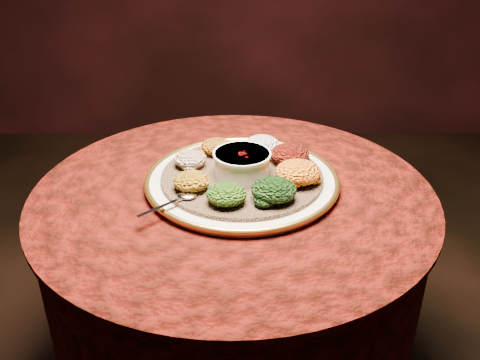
{
  "coord_description": "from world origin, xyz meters",
  "views": [
    {
      "loc": [
        0.01,
        -1.1,
        1.37
      ],
      "look_at": [
        0.02,
        0.01,
        0.76
      ],
      "focal_mm": 40.0,
      "sensor_mm": 36.0,
      "label": 1
    }
  ],
  "objects": [
    {
      "name": "portion_kik",
      "position": [
        -0.09,
        -0.04,
        0.78
      ],
      "size": [
        0.08,
        0.08,
        0.04
      ],
      "primitive_type": "ellipsoid",
      "color": "#A2640E",
      "rests_on": "injera"
    },
    {
      "name": "injera",
      "position": [
        0.02,
        0.03,
        0.76
      ],
      "size": [
        0.48,
        0.48,
        0.01
      ],
      "primitive_type": "cylinder",
      "rotation": [
        0.0,
        0.0,
        -0.27
      ],
      "color": "#896444",
      "rests_on": "platter"
    },
    {
      "name": "platter",
      "position": [
        0.02,
        0.03,
        0.75
      ],
      "size": [
        0.53,
        0.53,
        0.02
      ],
      "rotation": [
        0.0,
        0.0,
        -0.19
      ],
      "color": "beige",
      "rests_on": "table"
    },
    {
      "name": "portion_kitfo",
      "position": [
        0.14,
        0.09,
        0.79
      ],
      "size": [
        0.1,
        0.09,
        0.05
      ],
      "primitive_type": "ellipsoid",
      "color": "black",
      "rests_on": "injera"
    },
    {
      "name": "portion_tikil",
      "position": [
        0.15,
        -0.01,
        0.79
      ],
      "size": [
        0.11,
        0.1,
        0.05
      ],
      "primitive_type": "ellipsoid",
      "color": "#AC710E",
      "rests_on": "injera"
    },
    {
      "name": "spoon",
      "position": [
        -0.11,
        -0.09,
        0.77
      ],
      "size": [
        0.12,
        0.11,
        0.01
      ],
      "rotation": [
        0.0,
        0.0,
        -2.41
      ],
      "color": "silver",
      "rests_on": "injera"
    },
    {
      "name": "portion_shiro",
      "position": [
        -0.04,
        0.15,
        0.78
      ],
      "size": [
        0.08,
        0.08,
        0.04
      ],
      "primitive_type": "ellipsoid",
      "color": "#926411",
      "rests_on": "injera"
    },
    {
      "name": "portion_ayib",
      "position": [
        0.07,
        0.15,
        0.78
      ],
      "size": [
        0.09,
        0.09,
        0.04
      ],
      "primitive_type": "ellipsoid",
      "color": "white",
      "rests_on": "injera"
    },
    {
      "name": "portion_timatim",
      "position": [
        -0.11,
        0.07,
        0.78
      ],
      "size": [
        0.08,
        0.08,
        0.04
      ],
      "primitive_type": "ellipsoid",
      "color": "maroon",
      "rests_on": "injera"
    },
    {
      "name": "portion_mixveg",
      "position": [
        -0.01,
        -0.1,
        0.78
      ],
      "size": [
        0.09,
        0.08,
        0.04
      ],
      "primitive_type": "ellipsoid",
      "color": "#942709",
      "rests_on": "injera"
    },
    {
      "name": "portion_gomen",
      "position": [
        0.09,
        -0.09,
        0.79
      ],
      "size": [
        0.1,
        0.1,
        0.05
      ],
      "primitive_type": "ellipsoid",
      "color": "black",
      "rests_on": "injera"
    },
    {
      "name": "stew_bowl",
      "position": [
        0.02,
        0.03,
        0.8
      ],
      "size": [
        0.14,
        0.14,
        0.06
      ],
      "color": "white",
      "rests_on": "injera"
    },
    {
      "name": "table",
      "position": [
        0.0,
        0.0,
        0.55
      ],
      "size": [
        0.96,
        0.96,
        0.73
      ],
      "color": "black",
      "rests_on": "ground"
    }
  ]
}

